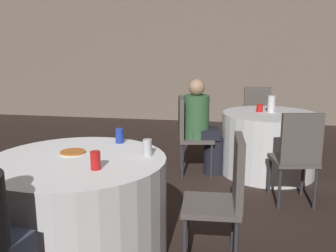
% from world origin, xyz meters
% --- Properties ---
extents(wall_back, '(16.00, 0.06, 2.80)m').
position_xyz_m(wall_back, '(0.00, 5.15, 1.40)').
color(wall_back, gray).
rests_on(wall_back, ground_plane).
extents(table_near, '(1.29, 1.29, 0.74)m').
position_xyz_m(table_near, '(-0.14, -0.01, 0.37)').
color(table_near, white).
rests_on(table_near, ground_plane).
extents(table_far, '(1.12, 1.12, 0.74)m').
position_xyz_m(table_far, '(1.39, 2.10, 0.37)').
color(table_far, white).
rests_on(table_far, ground_plane).
extents(chair_near_east, '(0.43, 0.42, 0.93)m').
position_xyz_m(chair_near_east, '(0.92, 0.05, 0.55)').
color(chair_near_east, '#59514C').
rests_on(chair_near_east, ground_plane).
extents(chair_far_south, '(0.46, 0.47, 0.93)m').
position_xyz_m(chair_far_south, '(1.57, 1.14, 0.55)').
color(chair_far_south, '#59514C').
rests_on(chair_far_south, ground_plane).
extents(chair_far_west, '(0.47, 0.47, 0.93)m').
position_xyz_m(chair_far_west, '(0.44, 1.91, 0.55)').
color(chair_far_west, '#59514C').
rests_on(chair_far_west, ground_plane).
extents(chair_far_north, '(0.43, 0.44, 0.93)m').
position_xyz_m(chair_far_north, '(1.31, 3.07, 0.55)').
color(chair_far_north, '#59514C').
rests_on(chair_far_north, ground_plane).
extents(person_green_jacket, '(0.49, 0.35, 1.15)m').
position_xyz_m(person_green_jacket, '(0.61, 1.94, 0.57)').
color(person_green_jacket, black).
rests_on(person_green_jacket, ground_plane).
extents(pizza_plate_near, '(0.20, 0.20, 0.02)m').
position_xyz_m(pizza_plate_near, '(-0.22, 0.11, 0.75)').
color(pizza_plate_near, white).
rests_on(pizza_plate_near, table_near).
extents(soda_can_red, '(0.07, 0.07, 0.12)m').
position_xyz_m(soda_can_red, '(0.08, -0.21, 0.80)').
color(soda_can_red, red).
rests_on(soda_can_red, table_near).
extents(soda_can_silver, '(0.07, 0.07, 0.12)m').
position_xyz_m(soda_can_silver, '(0.34, 0.15, 0.80)').
color(soda_can_silver, silver).
rests_on(soda_can_silver, table_near).
extents(soda_can_blue, '(0.07, 0.07, 0.12)m').
position_xyz_m(soda_can_blue, '(0.04, 0.46, 0.80)').
color(soda_can_blue, '#1E38A5').
rests_on(soda_can_blue, table_near).
extents(bottle_far, '(0.09, 0.09, 0.20)m').
position_xyz_m(bottle_far, '(1.41, 2.15, 0.84)').
color(bottle_far, white).
rests_on(bottle_far, table_far).
extents(cup_far, '(0.07, 0.07, 0.09)m').
position_xyz_m(cup_far, '(1.27, 2.15, 0.79)').
color(cup_far, red).
rests_on(cup_far, table_far).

